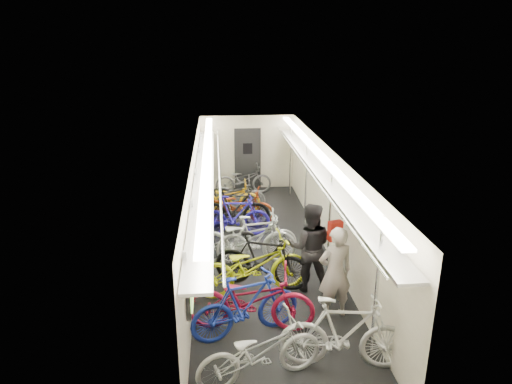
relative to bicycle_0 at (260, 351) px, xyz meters
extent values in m
plane|color=black|center=(0.47, 4.05, -0.49)|extent=(10.00, 10.00, 0.00)
plane|color=white|center=(0.47, 4.05, 1.91)|extent=(10.00, 10.00, 0.00)
plane|color=beige|center=(-1.03, 4.05, 0.71)|extent=(0.00, 10.00, 10.00)
plane|color=beige|center=(1.97, 4.05, 0.71)|extent=(0.00, 10.00, 10.00)
plane|color=beige|center=(0.47, 9.05, 0.71)|extent=(3.00, 0.00, 3.00)
plane|color=beige|center=(0.47, -0.95, 0.71)|extent=(3.00, 0.00, 3.00)
cube|color=black|center=(-0.99, 0.85, 0.76)|extent=(0.06, 1.10, 0.80)
cube|color=#99BD53|center=(-0.95, 0.85, 0.76)|extent=(0.02, 0.96, 0.66)
cube|color=black|center=(-0.99, 3.05, 0.76)|extent=(0.06, 1.10, 0.80)
cube|color=#99BD53|center=(-0.95, 3.05, 0.76)|extent=(0.02, 0.96, 0.66)
cube|color=black|center=(-0.99, 5.25, 0.76)|extent=(0.06, 1.10, 0.80)
cube|color=#99BD53|center=(-0.95, 5.25, 0.76)|extent=(0.02, 0.96, 0.66)
cube|color=black|center=(-0.99, 7.45, 0.76)|extent=(0.06, 1.10, 0.80)
cube|color=#99BD53|center=(-0.95, 7.45, 0.76)|extent=(0.02, 0.96, 0.66)
cube|color=yellow|center=(-0.98, 1.95, 0.81)|extent=(0.02, 0.22, 0.30)
cube|color=yellow|center=(-0.98, 4.15, 0.81)|extent=(0.02, 0.22, 0.30)
cube|color=yellow|center=(-0.98, 6.35, 0.81)|extent=(0.02, 0.22, 0.30)
cube|color=black|center=(0.47, 8.99, 0.51)|extent=(0.85, 0.08, 2.00)
cube|color=#999BA0|center=(-0.81, 4.05, 1.43)|extent=(0.40, 9.70, 0.05)
cube|color=#999BA0|center=(1.75, 4.05, 1.43)|extent=(0.40, 9.70, 0.05)
cylinder|color=silver|center=(-0.48, 4.05, 1.53)|extent=(0.04, 9.70, 0.04)
cylinder|color=silver|center=(1.42, 4.05, 1.53)|extent=(0.04, 9.70, 0.04)
cube|color=white|center=(-0.73, 4.05, 1.85)|extent=(0.18, 9.60, 0.04)
cube|color=white|center=(1.67, 4.05, 1.85)|extent=(0.18, 9.60, 0.04)
cylinder|color=silver|center=(1.72, 0.25, 0.71)|extent=(0.05, 0.05, 2.38)
cylinder|color=silver|center=(1.72, 3.05, 0.71)|extent=(0.05, 0.05, 2.38)
cylinder|color=silver|center=(1.72, 5.55, 0.71)|extent=(0.05, 0.05, 2.38)
cylinder|color=silver|center=(1.72, 8.05, 0.71)|extent=(0.05, 0.05, 2.38)
imported|color=#BBBCC0|center=(0.00, 0.00, 0.00)|extent=(1.99, 1.14, 0.99)
imported|color=#1B2FA3|center=(-0.13, 1.08, 0.07)|extent=(1.95, 1.06, 1.13)
imported|color=maroon|center=(-0.04, 1.24, 0.07)|extent=(2.24, 1.05, 1.13)
imported|color=black|center=(0.29, 2.62, 0.08)|extent=(1.99, 1.13, 1.15)
imported|color=#C2CA13|center=(0.09, 2.40, 0.09)|extent=(2.30, 1.14, 1.16)
imported|color=#BCBCBE|center=(0.30, 3.73, 0.06)|extent=(1.88, 0.78, 1.10)
imported|color=#BCBDC1|center=(0.06, 3.70, 0.08)|extent=(2.25, 0.93, 1.15)
imported|color=#231999|center=(-0.12, 5.19, 0.03)|extent=(1.79, 0.65, 1.05)
imported|color=maroon|center=(0.00, 5.94, 0.01)|extent=(2.00, 1.09, 1.00)
imported|color=black|center=(-0.10, 5.65, 0.06)|extent=(1.87, 0.67, 1.10)
imported|color=yellow|center=(-0.23, 6.72, -0.03)|extent=(1.78, 0.63, 0.93)
imported|color=silver|center=(1.27, 0.17, 0.09)|extent=(2.01, 0.84, 1.17)
imported|color=#5E5E63|center=(-0.17, 6.83, 0.02)|extent=(1.99, 0.80, 1.03)
imported|color=#5D5D61|center=(0.29, 8.45, -0.03)|extent=(1.83, 0.76, 0.94)
imported|color=gray|center=(1.45, 1.51, 0.36)|extent=(0.68, 0.51, 1.70)
imported|color=black|center=(1.20, 2.49, 0.39)|extent=(0.97, 0.82, 1.77)
cube|color=red|center=(1.64, 2.33, 0.79)|extent=(0.29, 0.21, 0.38)
camera|label=1|loc=(-0.53, -5.36, 4.17)|focal=32.00mm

